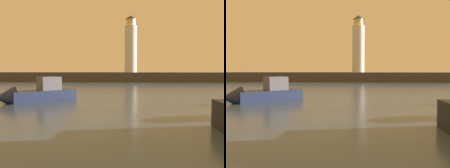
% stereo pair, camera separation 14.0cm
% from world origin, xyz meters
% --- Properties ---
extents(ground_plane, '(220.00, 220.00, 0.00)m').
position_xyz_m(ground_plane, '(0.00, 29.47, 0.00)').
color(ground_plane, '#384C60').
extents(breakwater, '(97.22, 5.68, 2.12)m').
position_xyz_m(breakwater, '(0.00, 58.94, 1.06)').
color(breakwater, '#423F3D').
rests_on(breakwater, ground_plane).
extents(lighthouse, '(2.77, 2.77, 13.06)m').
position_xyz_m(lighthouse, '(-0.49, 58.94, 8.30)').
color(lighthouse, silver).
rests_on(lighthouse, breakwater).
extents(motorboat_0, '(6.41, 5.94, 2.49)m').
position_xyz_m(motorboat_0, '(-8.97, 19.66, 0.67)').
color(motorboat_0, '#1E284C').
rests_on(motorboat_0, ground_plane).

